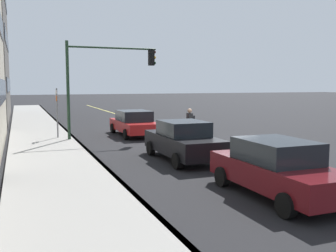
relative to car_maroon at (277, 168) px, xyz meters
name	(u,v)px	position (x,y,z in m)	size (l,w,h in m)	color
ground	(223,147)	(8.00, -2.86, -0.79)	(200.00, 200.00, 0.00)	black
sidewalk_slab	(51,156)	(8.00, 5.29, -0.71)	(80.00, 3.38, 0.15)	gray
curb_edge	(90,154)	(8.00, 3.68, -0.71)	(80.00, 0.16, 0.15)	slate
lane_stripe_center	(223,146)	(8.00, -2.86, -0.78)	(80.00, 0.16, 0.01)	#D8CC4C
car_maroon	(277,168)	(0.00, 0.00, 0.00)	(4.49, 1.93, 1.56)	#591116
car_black	(183,141)	(5.61, 0.34, 0.00)	(4.53, 1.96, 1.59)	black
car_red	(134,123)	(13.58, 0.07, -0.03)	(4.78, 2.05, 1.48)	red
pedestrian_with_backpack	(190,122)	(10.00, -1.96, 0.26)	(0.44, 0.39, 1.78)	#262D4C
traffic_light_mast	(105,72)	(12.31, 2.01, 2.90)	(0.28, 4.96, 5.29)	#1E3823
street_sign_post	(57,110)	(13.22, 4.50, 0.88)	(0.60, 0.08, 2.83)	slate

